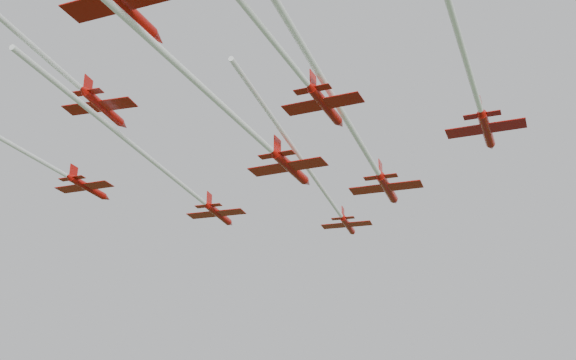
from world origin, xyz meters
The scene contains 7 objects.
jet_lead centered at (1.11, 9.10, 58.50)m, with size 18.61×58.32×2.44m.
jet_row2_left centered at (-10.71, -8.61, 56.44)m, with size 16.56×52.39×2.55m.
jet_row2_right centered at (14.25, -6.01, 57.14)m, with size 17.38×60.89×2.91m.
jet_row3_left centered at (-19.78, -26.62, 56.55)m, with size 13.55×51.43×2.34m.
jet_row3_mid centered at (7.52, -24.46, 56.16)m, with size 14.66×68.78×2.89m.
jet_row3_right centered at (29.89, -12.93, 57.29)m, with size 12.31×47.91×2.61m.
jet_row4_right centered at (18.59, -32.44, 55.93)m, with size 11.50×52.90×2.42m.
Camera 1 is at (47.07, -76.59, 22.81)m, focal length 45.00 mm.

